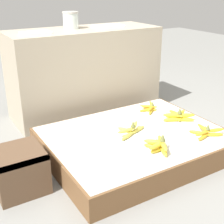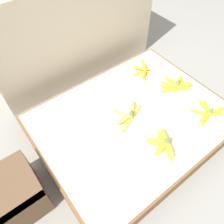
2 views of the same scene
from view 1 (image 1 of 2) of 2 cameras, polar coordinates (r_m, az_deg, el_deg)
name	(u,v)px [view 1 (image 1 of 2)]	position (r m, az deg, el deg)	size (l,w,h in m)	color
ground_plane	(135,153)	(2.30, 4.20, -7.49)	(10.00, 10.00, 0.00)	gray
display_platform	(135,143)	(2.26, 4.25, -5.72)	(1.24, 0.96, 0.16)	brown
back_vendor_table	(85,72)	(2.89, -4.97, 7.25)	(1.34, 0.52, 0.78)	tan
wooden_crate	(19,170)	(1.95, -16.59, -10.14)	(0.29, 0.30, 0.25)	brown
banana_bunch_front_midleft	(159,145)	(2.01, 8.59, -5.99)	(0.18, 0.21, 0.11)	gold
banana_bunch_front_midright	(206,132)	(2.27, 16.85, -3.51)	(0.25, 0.19, 0.09)	gold
banana_bunch_middle_midleft	(131,130)	(2.20, 3.48, -3.26)	(0.27, 0.19, 0.10)	#DBCC4C
banana_bunch_middle_midright	(178,116)	(2.47, 12.01, -0.74)	(0.24, 0.21, 0.11)	yellow
banana_bunch_back_midright	(150,108)	(2.62, 6.98, 0.78)	(0.19, 0.20, 0.08)	gold
glass_jar	(71,20)	(2.81, -7.57, 16.32)	(0.14, 0.14, 0.14)	silver
foam_tray_white	(36,33)	(2.56, -13.79, 13.86)	(0.23, 0.15, 0.02)	white
foam_tray_dark	(108,26)	(2.90, -0.72, 15.43)	(0.27, 0.18, 0.02)	white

